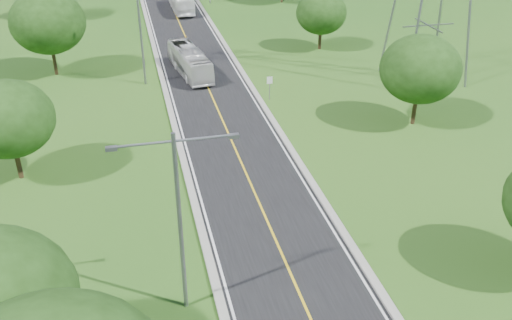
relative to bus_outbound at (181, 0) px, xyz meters
The scene contains 13 objects.
ground 14.25m from the bus_outbound, 94.48° to the right, with size 260.00×260.00×0.00m, color #1F4F16.
road 8.34m from the bus_outbound, 97.76° to the right, with size 8.00×150.00×0.06m, color black.
curb_left 9.84m from the bus_outbound, 123.41° to the right, with size 0.50×150.00×0.22m, color gray.
curb_right 8.83m from the bus_outbound, 68.85° to the right, with size 0.50×150.00×0.22m, color gray.
speed_limit_sign 36.37m from the bus_outbound, 83.54° to the right, with size 0.55×0.09×2.40m.
streetlight_near_left 62.68m from the bus_outbound, 96.53° to the right, with size 5.90×0.25×10.00m.
streetlight_mid_left 30.30m from the bus_outbound, 103.72° to the right, with size 5.90×0.25×10.00m.
tree_lb 49.29m from the bus_outbound, 110.35° to the right, with size 6.30×6.30×7.33m.
tree_lc 29.28m from the bus_outbound, 123.73° to the right, with size 7.56×7.56×8.79m.
tree_rb 46.69m from the bus_outbound, 71.35° to the right, with size 6.72×6.72×7.82m.
tree_rc 26.27m from the bus_outbound, 57.87° to the right, with size 5.88×5.88×6.84m.
bus_outbound is the anchor object (origin of this frame).
bus_inbound 27.45m from the bus_outbound, 94.79° to the right, with size 2.33×9.95×2.77m, color silver.
Camera 1 is at (-7.63, -10.73, 20.89)m, focal length 40.00 mm.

